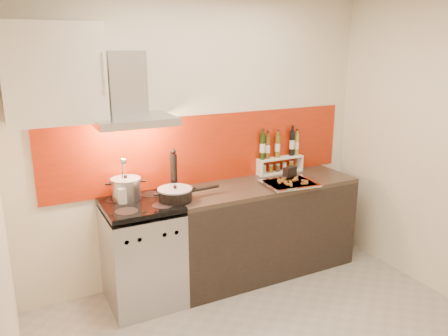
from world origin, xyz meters
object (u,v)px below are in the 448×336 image
saute_pan (176,194)px  pepper_mill (174,172)px  baking_tray (290,183)px  counter (263,227)px  range_stove (143,255)px  stock_pot (126,188)px

saute_pan → pepper_mill: size_ratio=1.40×
saute_pan → baking_tray: bearing=-3.8°
counter → saute_pan: 1.05m
range_stove → stock_pot: size_ratio=3.70×
counter → saute_pan: size_ratio=3.23×
counter → baking_tray: baking_tray is taller
range_stove → pepper_mill: bearing=20.3°
range_stove → pepper_mill: (0.35, 0.13, 0.65)m
range_stove → stock_pot: stock_pot is taller
counter → stock_pot: stock_pot is taller
pepper_mill → baking_tray: 1.09m
range_stove → counter: (1.20, 0.00, 0.01)m
saute_pan → pepper_mill: (0.06, 0.20, 0.13)m
counter → pepper_mill: pepper_mill is taller
counter → range_stove: bearing=-179.8°
saute_pan → baking_tray: size_ratio=1.07×
range_stove → counter: range_stove is taller
range_stove → baking_tray: bearing=-6.0°
stock_pot → baking_tray: bearing=-11.1°
saute_pan → stock_pot: bearing=149.1°
range_stove → pepper_mill: 0.75m
counter → pepper_mill: 1.07m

